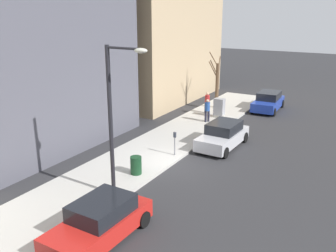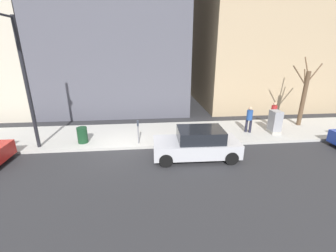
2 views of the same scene
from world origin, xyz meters
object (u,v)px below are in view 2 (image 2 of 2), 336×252
bare_tree (304,96)px  pedestrian_midblock (249,118)px  streetlamp (22,75)px  parked_car_silver (197,144)px  pedestrian_near_meter (274,113)px  office_block_center (117,18)px  parking_meter (138,130)px  utility_box (275,122)px  trash_bin (82,135)px

bare_tree → pedestrian_midblock: (-1.06, 4.15, -1.09)m
streetlamp → pedestrian_midblock: streetlamp is taller
parked_car_silver → bare_tree: (3.86, -8.09, 1.44)m
pedestrian_near_meter → office_block_center: 15.51m
pedestrian_near_meter → parking_meter: bearing=73.6°
streetlamp → bare_tree: size_ratio=1.43×
utility_box → trash_bin: bearing=92.0°
pedestrian_midblock → parked_car_silver: bearing=69.0°
streetlamp → pedestrian_near_meter: 14.88m
streetlamp → pedestrian_midblock: 12.67m
parked_car_silver → pedestrian_midblock: size_ratio=2.56×
bare_tree → utility_box: bearing=117.3°
bare_tree → pedestrian_near_meter: 2.28m
office_block_center → parking_meter: bearing=-170.1°
parked_car_silver → pedestrian_near_meter: size_ratio=2.56×
trash_bin → office_block_center: bearing=-6.9°
parking_meter → pedestrian_midblock: bearing=-80.7°
bare_tree → trash_bin: size_ratio=5.03×
office_block_center → utility_box: bearing=-134.0°
parking_meter → pedestrian_near_meter: size_ratio=0.81×
utility_box → parking_meter: bearing=95.7°
parked_car_silver → utility_box: utility_box is taller
parking_meter → pedestrian_midblock: size_ratio=0.81×
streetlamp → trash_bin: bearing=-74.6°
utility_box → pedestrian_midblock: 1.61m
pedestrian_near_meter → pedestrian_midblock: same height
pedestrian_midblock → office_block_center: 14.70m
bare_tree → office_block_center: office_block_center is taller
parked_car_silver → trash_bin: parked_car_silver is taller
streetlamp → office_block_center: size_ratio=0.42×
parking_meter → office_block_center: size_ratio=0.09×
parked_car_silver → office_block_center: office_block_center is taller
streetlamp → office_block_center: office_block_center is taller
parking_meter → trash_bin: 3.19m
office_block_center → streetlamp: bearing=162.4°
streetlamp → pedestrian_midblock: (1.30, -12.26, -2.93)m
parked_car_silver → office_block_center: 15.16m
bare_tree → trash_bin: 14.36m
utility_box → office_block_center: 15.96m
trash_bin → parked_car_silver: bearing=-109.3°
streetlamp → trash_bin: (0.62, -2.24, -3.42)m
pedestrian_midblock → trash_bin: bearing=37.4°
streetlamp → pedestrian_midblock: size_ratio=3.92×
utility_box → streetlamp: streetlamp is taller
parking_meter → trash_bin: parking_meter is taller
pedestrian_midblock → pedestrian_near_meter: bearing=-122.1°
utility_box → trash_bin: (-0.40, 11.59, -0.25)m
utility_box → trash_bin: utility_box is taller
parked_car_silver → office_block_center: size_ratio=0.27×
parking_meter → office_block_center: 12.94m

